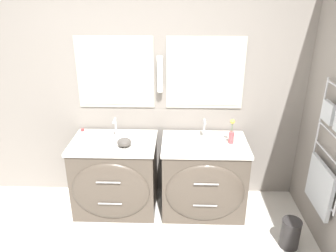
{
  "coord_description": "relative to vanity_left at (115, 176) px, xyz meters",
  "views": [
    {
      "loc": [
        0.4,
        -1.73,
        2.31
      ],
      "look_at": [
        0.31,
        1.17,
        1.06
      ],
      "focal_mm": 35.0,
      "sensor_mm": 36.0,
      "label": 1
    }
  ],
  "objects": [
    {
      "name": "vanity_left",
      "position": [
        0.0,
        0.0,
        0.0
      ],
      "size": [
        0.89,
        0.69,
        0.81
      ],
      "color": "#4C4238",
      "rests_on": "ground_plane"
    },
    {
      "name": "wall_back",
      "position": [
        0.27,
        0.41,
        0.89
      ],
      "size": [
        5.14,
        0.14,
        2.6
      ],
      "color": "gray",
      "rests_on": "ground_plane"
    },
    {
      "name": "amenity_bowl",
      "position": [
        0.13,
        -0.07,
        0.44
      ],
      "size": [
        0.14,
        0.14,
        0.09
      ],
      "color": "#4C4742",
      "rests_on": "vanity_left"
    },
    {
      "name": "faucet_right",
      "position": [
        0.95,
        0.19,
        0.5
      ],
      "size": [
        0.17,
        0.12,
        0.2
      ],
      "color": "silver",
      "rests_on": "vanity_right"
    },
    {
      "name": "flower_vase",
      "position": [
        1.22,
        0.04,
        0.51
      ],
      "size": [
        0.05,
        0.05,
        0.26
      ],
      "color": "#CC4C51",
      "rests_on": "vanity_right"
    },
    {
      "name": "toiletry_bottle",
      "position": [
        -0.28,
        -0.06,
        0.48
      ],
      "size": [
        0.05,
        0.05,
        0.18
      ],
      "color": "silver",
      "rests_on": "vanity_left"
    },
    {
      "name": "vanity_right",
      "position": [
        0.95,
        0.0,
        0.0
      ],
      "size": [
        0.89,
        0.69,
        0.81
      ],
      "color": "#4C4238",
      "rests_on": "ground_plane"
    },
    {
      "name": "faucet_left",
      "position": [
        0.0,
        0.19,
        0.5
      ],
      "size": [
        0.17,
        0.12,
        0.2
      ],
      "color": "silver",
      "rests_on": "vanity_left"
    },
    {
      "name": "waste_bin",
      "position": [
        1.75,
        -0.53,
        -0.26
      ],
      "size": [
        0.18,
        0.18,
        0.3
      ],
      "color": "#282626",
      "rests_on": "ground_plane"
    }
  ]
}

